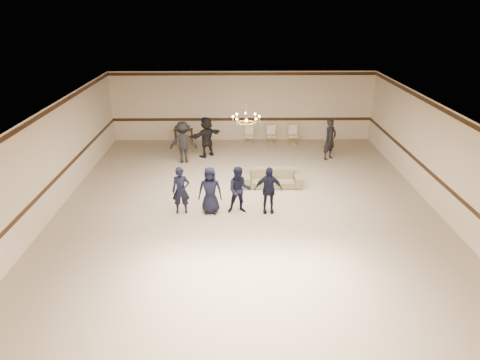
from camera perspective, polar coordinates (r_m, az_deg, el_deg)
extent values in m
cube|color=#B8AA8D|center=(13.42, 0.90, -3.86)|extent=(12.00, 14.00, 0.01)
cube|color=#35261D|center=(12.27, 1.00, 9.50)|extent=(12.00, 14.00, 0.01)
cube|color=beige|center=(19.44, 0.32, 10.03)|extent=(12.00, 0.01, 3.20)
cube|color=beige|center=(6.74, 2.84, -19.64)|extent=(12.00, 0.01, 3.20)
cube|color=beige|center=(13.93, -24.57, 2.16)|extent=(0.01, 14.00, 3.20)
cube|color=beige|center=(14.26, 25.83, 2.40)|extent=(0.01, 14.00, 3.20)
cube|color=#321D0F|center=(19.58, 0.31, 8.32)|extent=(12.00, 0.02, 0.14)
cube|color=#321D0F|center=(19.13, 0.33, 14.33)|extent=(12.00, 0.02, 0.14)
imported|color=black|center=(12.96, -8.09, -1.43)|extent=(0.58, 0.40, 1.51)
imported|color=black|center=(12.88, -4.12, -1.42)|extent=(0.75, 0.50, 1.51)
imported|color=black|center=(12.86, -0.11, -1.40)|extent=(0.75, 0.59, 1.51)
imported|color=black|center=(12.90, 3.89, -1.37)|extent=(0.89, 0.37, 1.51)
imported|color=#776C4F|center=(14.91, 4.45, 0.29)|extent=(2.06, 0.83, 0.60)
imported|color=black|center=(16.98, -7.78, 5.14)|extent=(1.12, 0.67, 1.71)
imported|color=black|center=(17.56, -4.60, 5.91)|extent=(1.56, 1.39, 1.71)
imported|color=black|center=(17.59, 12.21, 5.48)|extent=(0.74, 0.71, 1.71)
cube|color=black|center=(19.37, -7.70, 5.92)|extent=(0.84, 0.36, 0.70)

